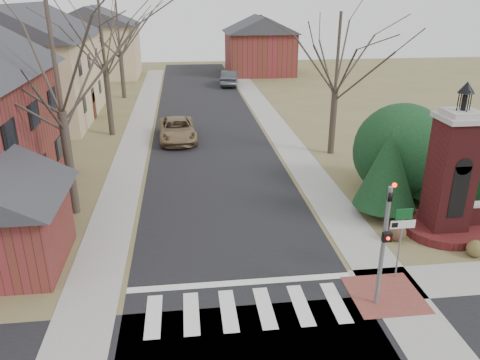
{
  "coord_description": "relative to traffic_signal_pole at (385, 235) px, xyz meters",
  "views": [
    {
      "loc": [
        -1.74,
        -11.64,
        9.6
      ],
      "look_at": [
        0.41,
        6.0,
        2.46
      ],
      "focal_mm": 35.0,
      "sensor_mm": 36.0,
      "label": 1
    }
  ],
  "objects": [
    {
      "name": "ground",
      "position": [
        -4.3,
        -0.57,
        -2.59
      ],
      "size": [
        120.0,
        120.0,
        0.0
      ],
      "primitive_type": "plane",
      "color": "brown",
      "rests_on": "ground"
    },
    {
      "name": "main_street",
      "position": [
        -4.3,
        21.43,
        -2.58
      ],
      "size": [
        8.0,
        70.0,
        0.01
      ],
      "primitive_type": "cube",
      "color": "black",
      "rests_on": "ground"
    },
    {
      "name": "crosswalk_zone",
      "position": [
        -4.3,
        0.23,
        -2.58
      ],
      "size": [
        8.0,
        2.2,
        0.02
      ],
      "primitive_type": "cube",
      "color": "silver",
      "rests_on": "ground"
    },
    {
      "name": "stop_bar",
      "position": [
        -4.3,
        1.73,
        -2.58
      ],
      "size": [
        8.0,
        0.35,
        0.02
      ],
      "primitive_type": "cube",
      "color": "silver",
      "rests_on": "ground"
    },
    {
      "name": "sidewalk_right_main",
      "position": [
        0.9,
        21.43,
        -2.58
      ],
      "size": [
        2.0,
        60.0,
        0.02
      ],
      "primitive_type": "cube",
      "color": "gray",
      "rests_on": "ground"
    },
    {
      "name": "sidewalk_left",
      "position": [
        -9.5,
        21.43,
        -2.58
      ],
      "size": [
        2.0,
        60.0,
        0.02
      ],
      "primitive_type": "cube",
      "color": "gray",
      "rests_on": "ground"
    },
    {
      "name": "curb_apron",
      "position": [
        0.5,
        0.43,
        -2.57
      ],
      "size": [
        2.4,
        2.4,
        0.02
      ],
      "primitive_type": "cube",
      "color": "brown",
      "rests_on": "ground"
    },
    {
      "name": "traffic_signal_pole",
      "position": [
        0.0,
        0.0,
        0.0
      ],
      "size": [
        0.28,
        0.41,
        4.5
      ],
      "color": "slate",
      "rests_on": "ground"
    },
    {
      "name": "sign_post",
      "position": [
        1.29,
        1.41,
        -0.64
      ],
      "size": [
        0.9,
        0.07,
        2.75
      ],
      "color": "slate",
      "rests_on": "ground"
    },
    {
      "name": "brick_gate_monument",
      "position": [
        4.7,
        4.42,
        -0.42
      ],
      "size": [
        3.2,
        3.2,
        6.47
      ],
      "color": "#521818",
      "rests_on": "ground"
    },
    {
      "name": "house_stucco_left",
      "position": [
        -17.8,
        26.42,
        2.01
      ],
      "size": [
        9.8,
        12.8,
        9.28
      ],
      "color": "tan",
      "rests_on": "ground"
    },
    {
      "name": "garage_left",
      "position": [
        -12.82,
        3.92,
        -0.35
      ],
      "size": [
        4.8,
        4.8,
        4.29
      ],
      "color": "maroon",
      "rests_on": "ground"
    },
    {
      "name": "house_distant_left",
      "position": [
        -16.31,
        47.42,
        1.66
      ],
      "size": [
        10.8,
        8.8,
        8.53
      ],
      "color": "tan",
      "rests_on": "ground"
    },
    {
      "name": "house_distant_right",
      "position": [
        3.69,
        47.42,
        1.06
      ],
      "size": [
        8.8,
        8.8,
        7.3
      ],
      "color": "maroon",
      "rests_on": "ground"
    },
    {
      "name": "evergreen_near",
      "position": [
        2.9,
        6.43,
        -0.29
      ],
      "size": [
        2.8,
        2.8,
        4.1
      ],
      "color": "#473D33",
      "rests_on": "ground"
    },
    {
      "name": "evergreen_mid",
      "position": [
        6.2,
        7.63,
        0.01
      ],
      "size": [
        3.4,
        3.4,
        4.7
      ],
      "color": "#473D33",
      "rests_on": "ground"
    },
    {
      "name": "evergreen_mass",
      "position": [
        4.7,
        8.93,
        -0.19
      ],
      "size": [
        4.8,
        4.8,
        4.8
      ],
      "primitive_type": "sphere",
      "color": "black",
      "rests_on": "ground"
    },
    {
      "name": "bare_tree_0",
      "position": [
        -11.3,
        8.43,
        5.11
      ],
      "size": [
        8.05,
        8.05,
        11.15
      ],
      "color": "#473D33",
      "rests_on": "ground"
    },
    {
      "name": "bare_tree_1",
      "position": [
        -11.3,
        21.43,
        5.44
      ],
      "size": [
        8.4,
        8.4,
        11.64
      ],
      "color": "#473D33",
      "rests_on": "ground"
    },
    {
      "name": "bare_tree_2",
      "position": [
        -11.8,
        34.43,
        4.44
      ],
      "size": [
        7.35,
        7.35,
        10.19
      ],
      "color": "#473D33",
      "rests_on": "ground"
    },
    {
      "name": "bare_tree_3",
      "position": [
        3.2,
        15.43,
        4.1
      ],
      "size": [
        7.0,
        7.0,
        9.7
      ],
      "color": "#473D33",
      "rests_on": "ground"
    },
    {
      "name": "pickup_truck",
      "position": [
        -6.57,
        19.45,
        -1.84
      ],
      "size": [
        2.76,
        5.51,
        1.5
      ],
      "primitive_type": "imported",
      "rotation": [
        0.0,
        0.0,
        0.05
      ],
      "color": "olive",
      "rests_on": "ground"
    },
    {
      "name": "distant_car",
      "position": [
        -0.9,
        39.62,
        -1.77
      ],
      "size": [
        2.44,
        5.17,
        1.64
      ],
      "primitive_type": "imported",
      "rotation": [
        0.0,
        0.0,
        2.99
      ],
      "color": "#36393F",
      "rests_on": "ground"
    },
    {
      "name": "dry_shrub_left",
      "position": [
        2.5,
        4.03,
        -2.21
      ],
      "size": [
        0.74,
        0.74,
        0.74
      ],
      "primitive_type": "sphere",
      "color": "#4E3423",
      "rests_on": "ground"
    },
    {
      "name": "dry_shrub_right",
      "position": [
        5.0,
        2.43,
        -2.25
      ],
      "size": [
        0.68,
        0.68,
        0.68
      ],
      "primitive_type": "sphere",
      "color": "brown",
      "rests_on": "ground"
    }
  ]
}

